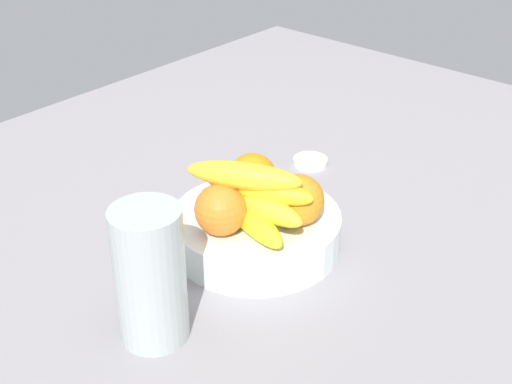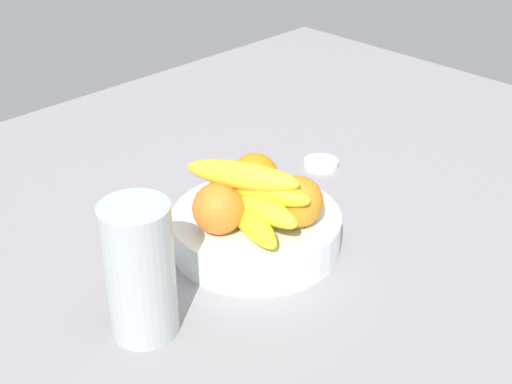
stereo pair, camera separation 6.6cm
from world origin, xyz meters
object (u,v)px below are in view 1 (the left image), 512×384
fruit_bowl (256,230)px  orange_front_left (252,178)px  jar_lid (310,162)px  orange_center (299,200)px  thermos_tumbler (150,276)px  banana_bunch (252,196)px  orange_front_right (221,210)px

fruit_bowl → orange_front_left: (-3.21, -3.53, 6.69)cm
jar_lid → orange_center: bearing=33.2°
fruit_bowl → thermos_tumbler: thermos_tumbler is taller
orange_center → banana_bunch: size_ratio=0.42×
thermos_tumbler → fruit_bowl: bearing=-171.9°
fruit_bowl → orange_front_right: bearing=-5.7°
orange_center → jar_lid: bearing=-146.8°
orange_front_right → thermos_tumbler: size_ratio=0.40×
thermos_tumbler → orange_front_right: bearing=-166.4°
orange_front_right → orange_center: 11.67cm
orange_front_left → orange_center: same height
jar_lid → banana_bunch: bearing=21.5°
orange_front_left → jar_lid: size_ratio=1.17×
jar_lid → thermos_tumbler: bearing=14.7°
fruit_bowl → jar_lid: (-27.26, -10.06, -2.24)cm
orange_front_right → orange_center: (-9.49, 6.79, 0.00)cm
orange_front_left → orange_center: bearing=86.1°
banana_bunch → jar_lid: banana_bunch is taller
thermos_tumbler → jar_lid: bearing=-165.3°
fruit_bowl → banana_bunch: size_ratio=1.41×
orange_front_right → thermos_tumbler: 17.53cm
orange_center → banana_bunch: bearing=-37.6°
orange_front_right → orange_center: same height
orange_front_right → orange_center: size_ratio=1.00×
fruit_bowl → orange_center: size_ratio=3.40×
orange_front_left → fruit_bowl: bearing=47.7°
orange_front_left → orange_center: (0.66, 9.62, 0.00)cm
orange_front_left → orange_center: 9.64cm
fruit_bowl → orange_center: bearing=112.7°
orange_center → banana_bunch: banana_bunch is taller
thermos_tumbler → jar_lid: (-51.24, -13.48, -8.87)cm
thermos_tumbler → orange_front_left: bearing=-165.7°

